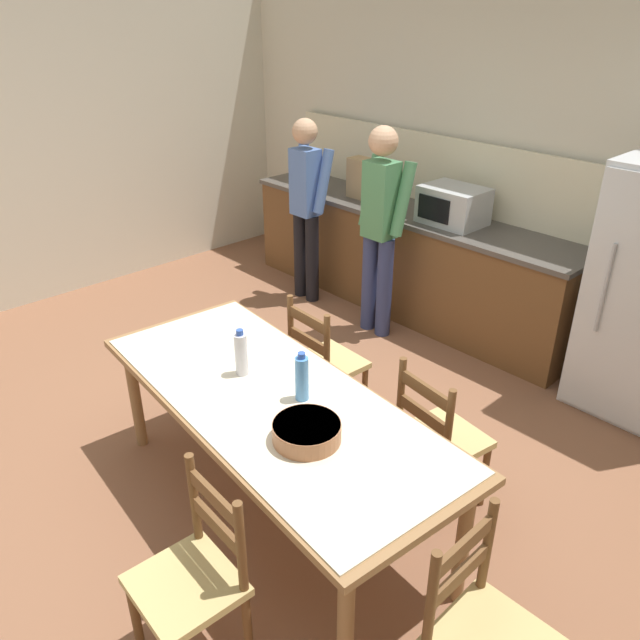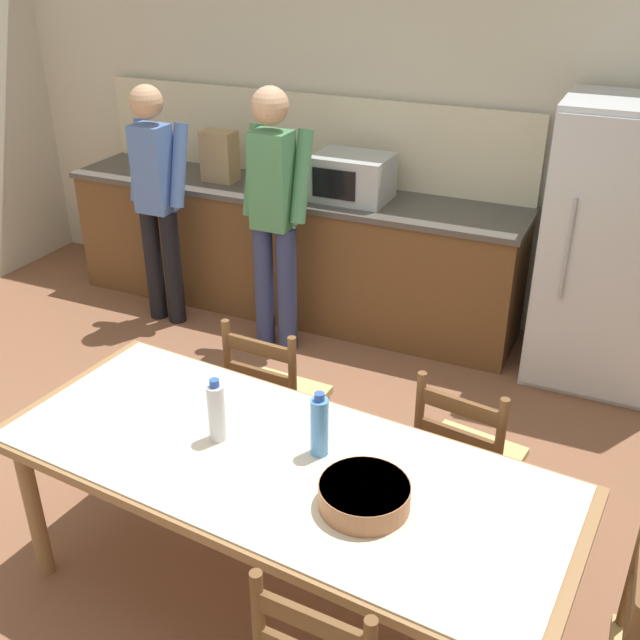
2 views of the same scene
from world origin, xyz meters
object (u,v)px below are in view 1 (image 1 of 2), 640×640
object	(u,v)px
paper_bag	(362,178)
bottle_near_centre	(241,354)
dining_table	(272,408)
person_at_counter	(380,223)
chair_side_far_left	(324,363)
serving_bowl	(307,431)
bottle_off_centre	(302,378)
microwave	(453,205)
chair_side_far_right	(438,439)
chair_head_end	(483,635)
person_at_sink	(306,202)
chair_side_near_right	(193,579)

from	to	relation	value
paper_bag	bottle_near_centre	distance (m)	2.90
dining_table	person_at_counter	xyz separation A→B (m)	(-1.06, 2.00, 0.28)
chair_side_far_left	serving_bowl	bearing A→B (deg)	135.65
paper_bag	bottle_off_centre	size ratio (longest dim) A/B	1.33
microwave	paper_bag	bearing A→B (deg)	-179.57
bottle_near_centre	chair_side_far_right	world-z (taller)	bottle_near_centre
microwave	bottle_near_centre	world-z (taller)	microwave
paper_bag	chair_head_end	size ratio (longest dim) A/B	0.40
person_at_counter	person_at_sink	bearing A→B (deg)	88.76
bottle_off_centre	chair_side_far_left	bearing A→B (deg)	129.27
paper_bag	bottle_off_centre	bearing A→B (deg)	-51.94
chair_head_end	chair_side_near_right	world-z (taller)	same
bottle_off_centre	chair_side_near_right	xyz separation A→B (m)	(0.32, -0.89, -0.45)
chair_side_far_left	chair_side_far_right	xyz separation A→B (m)	(1.00, -0.09, 0.00)
microwave	serving_bowl	world-z (taller)	microwave
chair_head_end	chair_side_near_right	size ratio (longest dim) A/B	1.00
chair_side_near_right	bottle_off_centre	bearing A→B (deg)	112.25
chair_side_far_left	chair_side_far_right	size ratio (longest dim) A/B	1.00
chair_side_far_right	person_at_sink	xyz separation A→B (m)	(-2.54, 1.32, 0.50)
dining_table	person_at_counter	size ratio (longest dim) A/B	1.33
dining_table	person_at_sink	size ratio (longest dim) A/B	1.38
dining_table	serving_bowl	size ratio (longest dim) A/B	7.22
chair_side_far_right	person_at_sink	size ratio (longest dim) A/B	0.54
bottle_near_centre	serving_bowl	world-z (taller)	bottle_near_centre
chair_side_near_right	microwave	bearing A→B (deg)	112.37
microwave	chair_side_far_left	world-z (taller)	microwave
microwave	dining_table	bearing A→B (deg)	-73.57
bottle_off_centre	bottle_near_centre	bearing A→B (deg)	-168.74
microwave	serving_bowl	bearing A→B (deg)	-66.70
paper_bag	serving_bowl	xyz separation A→B (m)	(2.15, -2.61, -0.29)
paper_bag	chair_side_far_left	size ratio (longest dim) A/B	0.40
chair_head_end	person_at_sink	bearing A→B (deg)	56.87
dining_table	chair_head_end	distance (m)	1.44
bottle_off_centre	person_at_counter	distance (m)	2.23
paper_bag	bottle_off_centre	distance (m)	3.06
bottle_near_centre	chair_side_near_right	distance (m)	1.17
paper_bag	serving_bowl	bearing A→B (deg)	-50.56
serving_bowl	person_at_sink	distance (m)	3.17
paper_bag	chair_side_far_left	bearing A→B (deg)	-52.43
bottle_near_centre	serving_bowl	bearing A→B (deg)	-10.69
paper_bag	person_at_sink	size ratio (longest dim) A/B	0.21
paper_bag	serving_bowl	distance (m)	3.39
dining_table	chair_side_near_right	distance (m)	0.93
paper_bag	chair_side_far_right	world-z (taller)	paper_bag
chair_side_far_right	chair_head_end	bearing A→B (deg)	144.29
microwave	person_at_sink	world-z (taller)	person_at_sink
microwave	chair_head_end	size ratio (longest dim) A/B	0.55
microwave	person_at_sink	size ratio (longest dim) A/B	0.30
chair_side_far_right	dining_table	bearing A→B (deg)	59.88
paper_bag	chair_head_end	world-z (taller)	paper_bag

